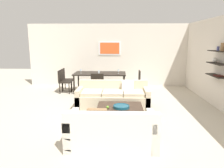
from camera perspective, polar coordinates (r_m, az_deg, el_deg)
name	(u,v)px	position (r m, az deg, el deg)	size (l,w,h in m)	color
ground_plane	(116,111)	(6.17, 1.18, -7.22)	(18.00, 18.00, 0.00)	#BCB29E
back_wall_unit	(124,55)	(9.40, 3.31, 7.71)	(8.40, 0.09, 2.70)	silver
right_wall_shelf_unit	(218,62)	(7.11, 26.61, 5.21)	(0.34, 8.20, 2.70)	silver
sofa_beige	(113,98)	(6.41, 0.30, -3.77)	(2.13, 0.90, 0.78)	beige
loveseat_white	(112,131)	(4.17, -0.13, -12.47)	(1.70, 0.90, 0.78)	silver
coffee_table	(120,114)	(5.34, 2.10, -8.14)	(1.13, 1.00, 0.38)	#38281E
decorative_bowl	(121,106)	(5.20, 2.50, -6.05)	(0.40, 0.40, 0.07)	navy
apple_on_coffee_table	(108,107)	(5.14, -1.19, -6.25)	(0.07, 0.07, 0.07)	#669E2D
dining_table	(100,75)	(8.30, -3.26, 2.56)	(2.00, 1.01, 0.75)	black
dining_chair_foot	(98,84)	(7.44, -3.88, 0.06)	(0.44, 0.44, 0.88)	black
dining_chair_right_near	(136,80)	(8.10, 6.55, 0.96)	(0.44, 0.44, 0.88)	black
dining_chair_left_near	(63,80)	(8.36, -13.03, 1.06)	(0.44, 0.44, 0.88)	black
dining_chair_left_far	(66,78)	(8.79, -12.28, 1.61)	(0.44, 0.44, 0.88)	black
wine_glass_left_near	(81,70)	(8.25, -8.39, 3.68)	(0.08, 0.08, 0.16)	silver
wine_glass_foot	(99,72)	(7.84, -3.57, 3.31)	(0.06, 0.06, 0.17)	silver
wine_glass_right_near	(118,71)	(8.12, 1.76, 3.62)	(0.06, 0.06, 0.16)	silver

